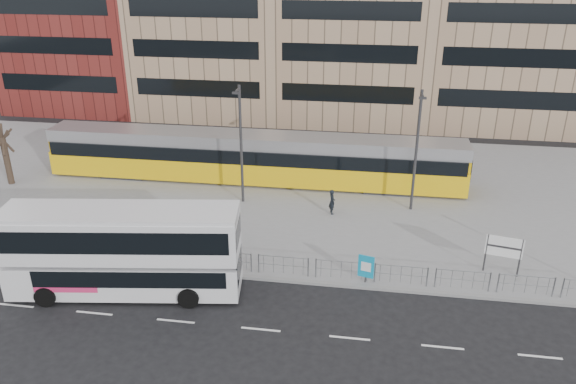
# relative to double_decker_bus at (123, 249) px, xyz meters

# --- Properties ---
(ground) EXTENTS (120.00, 120.00, 0.00)m
(ground) POSITION_rel_double_decker_bus_xyz_m (5.15, 2.00, -2.43)
(ground) COLOR black
(ground) RESTS_ON ground
(plaza) EXTENTS (64.00, 24.00, 0.15)m
(plaza) POSITION_rel_double_decker_bus_xyz_m (5.15, 14.00, -2.36)
(plaza) COLOR gray
(plaza) RESTS_ON ground
(kerb) EXTENTS (64.00, 0.25, 0.17)m
(kerb) POSITION_rel_double_decker_bus_xyz_m (5.15, 2.05, -2.36)
(kerb) COLOR gray
(kerb) RESTS_ON ground
(pedestrian_barrier) EXTENTS (32.07, 0.07, 1.10)m
(pedestrian_barrier) POSITION_rel_double_decker_bus_xyz_m (7.15, 2.50, -1.45)
(pedestrian_barrier) COLOR gray
(pedestrian_barrier) RESTS_ON plaza
(road_markings) EXTENTS (62.00, 0.12, 0.01)m
(road_markings) POSITION_rel_double_decker_bus_xyz_m (6.15, -2.00, -2.43)
(road_markings) COLOR white
(road_markings) RESTS_ON ground
(double_decker_bus) EXTENTS (11.50, 4.14, 4.50)m
(double_decker_bus) POSITION_rel_double_decker_bus_xyz_m (0.00, 0.00, 0.00)
(double_decker_bus) COLOR silver
(double_decker_bus) RESTS_ON ground
(tram) EXTENTS (29.95, 3.03, 3.53)m
(tram) POSITION_rel_double_decker_bus_xyz_m (3.24, 14.82, -0.51)
(tram) COLOR yellow
(tram) RESTS_ON plaza
(station_sign) EXTENTS (1.83, 0.44, 2.13)m
(station_sign) POSITION_rel_double_decker_bus_xyz_m (18.64, 4.33, -0.81)
(station_sign) COLOR #2D2D30
(station_sign) RESTS_ON plaza
(ad_panel) EXTENTS (0.81, 0.26, 1.54)m
(ad_panel) POSITION_rel_double_decker_bus_xyz_m (11.69, 2.40, -1.38)
(ad_panel) COLOR #2D2D30
(ad_panel) RESTS_ON plaza
(pedestrian) EXTENTS (0.57, 0.69, 1.64)m
(pedestrian) POSITION_rel_double_decker_bus_xyz_m (9.34, 10.17, -1.46)
(pedestrian) COLOR black
(pedestrian) RESTS_ON plaza
(traffic_light_west) EXTENTS (0.17, 0.20, 3.10)m
(traffic_light_west) POSITION_rel_double_decker_bus_xyz_m (4.12, 3.39, -0.31)
(traffic_light_west) COLOR #2D2D30
(traffic_light_west) RESTS_ON plaza
(lamp_post_west) EXTENTS (0.45, 1.04, 7.87)m
(lamp_post_west) POSITION_rel_double_decker_bus_xyz_m (3.31, 11.06, 2.03)
(lamp_post_west) COLOR #2D2D30
(lamp_post_west) RESTS_ON plaza
(lamp_post_east) EXTENTS (0.45, 1.04, 7.87)m
(lamp_post_east) POSITION_rel_double_decker_bus_xyz_m (14.38, 11.55, 2.03)
(lamp_post_east) COLOR #2D2D30
(lamp_post_east) RESTS_ON plaza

